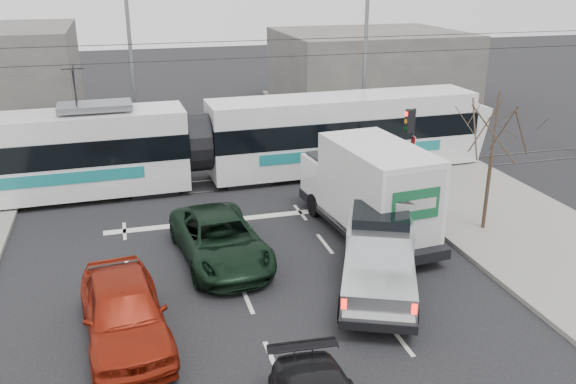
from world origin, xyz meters
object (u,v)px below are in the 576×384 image
object	(u,v)px
red_car	(124,311)
navy_pickup	(398,207)
bare_tree	(495,130)
street_lamp_near	(362,50)
green_car	(220,240)
traffic_signal	(410,133)
box_truck	(369,190)
tram	(196,144)
street_lamp_far	(127,53)
silver_pickup	(379,253)

from	to	relation	value
red_car	navy_pickup	bearing A→B (deg)	19.04
bare_tree	street_lamp_near	world-z (taller)	street_lamp_near
green_car	street_lamp_near	bearing A→B (deg)	45.25
traffic_signal	red_car	xyz separation A→B (m)	(-11.58, -7.66, -1.89)
box_truck	green_car	size ratio (longest dim) A/B	1.32
bare_tree	tram	size ratio (longest dim) A/B	0.19
street_lamp_far	red_car	xyz separation A→B (m)	(-0.92, -17.16, -4.26)
box_truck	tram	bearing A→B (deg)	120.82
bare_tree	silver_pickup	distance (m)	6.54
silver_pickup	box_truck	distance (m)	3.74
bare_tree	street_lamp_far	world-z (taller)	street_lamp_far
traffic_signal	bare_tree	bearing A→B (deg)	-74.24
tram	green_car	world-z (taller)	tram
street_lamp_near	box_truck	xyz separation A→B (m)	(-3.91, -10.66, -3.40)
street_lamp_far	silver_pickup	xyz separation A→B (m)	(6.49, -16.17, -4.06)
street_lamp_far	tram	size ratio (longest dim) A/B	0.34
street_lamp_near	silver_pickup	distance (m)	15.57
navy_pickup	traffic_signal	bearing A→B (deg)	69.81
traffic_signal	navy_pickup	distance (m)	4.16
street_lamp_near	box_truck	size ratio (longest dim) A/B	1.26
street_lamp_near	silver_pickup	size ratio (longest dim) A/B	1.47
traffic_signal	box_truck	size ratio (longest dim) A/B	0.51
street_lamp_near	traffic_signal	bearing A→B (deg)	-96.41
navy_pickup	street_lamp_near	bearing A→B (deg)	86.29
traffic_signal	navy_pickup	bearing A→B (deg)	-121.05
silver_pickup	navy_pickup	distance (m)	4.09
tram	silver_pickup	distance (m)	11.25
street_lamp_near	street_lamp_far	size ratio (longest dim) A/B	1.00
street_lamp_far	traffic_signal	bearing A→B (deg)	-41.72
street_lamp_near	tram	size ratio (longest dim) A/B	0.34
bare_tree	red_car	xyz separation A→B (m)	(-12.71, -3.66, -2.94)
traffic_signal	red_car	distance (m)	14.01
bare_tree	traffic_signal	xyz separation A→B (m)	(-1.13, 4.00, -1.05)
green_car	traffic_signal	bearing A→B (deg)	18.88
silver_pickup	red_car	size ratio (longest dim) A/B	1.22
bare_tree	street_lamp_near	xyz separation A→B (m)	(-0.29, 11.50, 1.32)
tram	street_lamp_near	bearing A→B (deg)	20.69
silver_pickup	navy_pickup	size ratio (longest dim) A/B	1.22
traffic_signal	street_lamp_far	world-z (taller)	street_lamp_far
bare_tree	green_car	distance (m)	10.07
bare_tree	street_lamp_far	xyz separation A→B (m)	(-11.79, 13.50, 1.32)
traffic_signal	tram	bearing A→B (deg)	155.07
tram	red_car	distance (m)	12.00
tram	silver_pickup	world-z (taller)	tram
box_truck	navy_pickup	xyz separation A→B (m)	(1.12, -0.08, -0.71)
box_truck	red_car	distance (m)	9.67
tram	red_car	bearing A→B (deg)	-108.08
traffic_signal	silver_pickup	size ratio (longest dim) A/B	0.59
street_lamp_near	navy_pickup	world-z (taller)	street_lamp_near
traffic_signal	street_lamp_far	distance (m)	14.47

